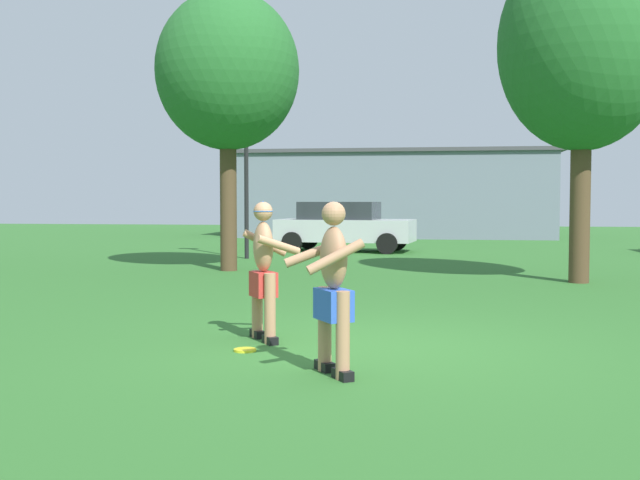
# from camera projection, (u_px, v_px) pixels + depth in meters

# --- Properties ---
(ground_plane) EXTENTS (80.00, 80.00, 0.00)m
(ground_plane) POSITION_uv_depth(u_px,v_px,m) (361.00, 347.00, 8.32)
(ground_plane) COLOR #2D6628
(player_with_cap) EXTENTS (0.74, 0.73, 1.62)m
(player_with_cap) POSITION_uv_depth(u_px,v_px,m) (264.00, 265.00, 8.67)
(player_with_cap) COLOR black
(player_with_cap) RESTS_ON ground_plane
(player_in_blue) EXTENTS (0.82, 0.70, 1.62)m
(player_in_blue) POSITION_uv_depth(u_px,v_px,m) (333.00, 284.00, 6.96)
(player_in_blue) COLOR black
(player_in_blue) RESTS_ON ground_plane
(frisbee) EXTENTS (0.24, 0.24, 0.03)m
(frisbee) POSITION_uv_depth(u_px,v_px,m) (245.00, 350.00, 8.10)
(frisbee) COLOR yellow
(frisbee) RESTS_ON ground_plane
(car_silver_near_post) EXTENTS (4.48, 2.43, 1.58)m
(car_silver_near_post) POSITION_uv_depth(u_px,v_px,m) (344.00, 225.00, 23.93)
(car_silver_near_post) COLOR silver
(car_silver_near_post) RESTS_ON ground_plane
(lamp_post) EXTENTS (0.60, 0.24, 5.16)m
(lamp_post) POSITION_uv_depth(u_px,v_px,m) (246.00, 143.00, 20.79)
(lamp_post) COLOR black
(lamp_post) RESTS_ON ground_plane
(outbuilding_behind_lot) EXTENTS (13.97, 6.59, 3.81)m
(outbuilding_behind_lot) POSITION_uv_depth(u_px,v_px,m) (397.00, 194.00, 34.38)
(outbuilding_behind_lot) COLOR slate
(outbuilding_behind_lot) RESTS_ON ground_plane
(tree_right_field) EXTENTS (3.28, 3.28, 6.76)m
(tree_right_field) POSITION_uv_depth(u_px,v_px,m) (583.00, 45.00, 14.59)
(tree_right_field) COLOR #4C3823
(tree_right_field) RESTS_ON ground_plane
(tree_behind_players) EXTENTS (3.28, 3.28, 6.40)m
(tree_behind_players) POSITION_uv_depth(u_px,v_px,m) (228.00, 72.00, 17.14)
(tree_behind_players) COLOR #4C3823
(tree_behind_players) RESTS_ON ground_plane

